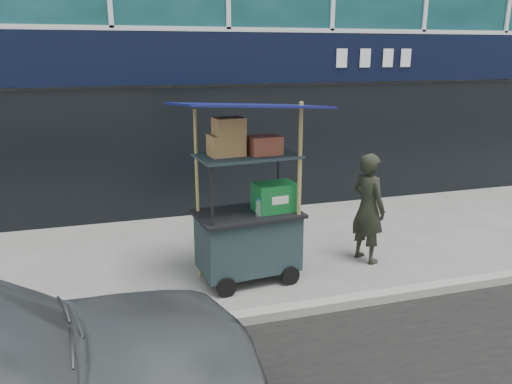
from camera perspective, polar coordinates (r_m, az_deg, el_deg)
name	(u,v)px	position (r m, az deg, el deg)	size (l,w,h in m)	color
ground	(307,304)	(6.37, 5.82, -12.61)	(80.00, 80.00, 0.00)	slate
curb	(313,307)	(6.18, 6.56, -12.95)	(80.00, 0.18, 0.12)	gray
vendor_cart	(249,219)	(6.67, -0.78, -3.07)	(1.96, 1.47, 2.48)	#1A292C
vendor_man	(368,208)	(7.48, 12.69, -1.79)	(0.60, 0.39, 1.63)	black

